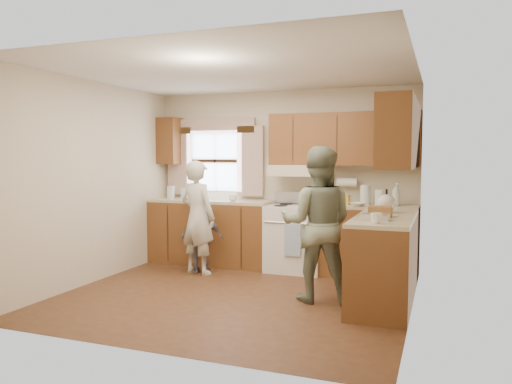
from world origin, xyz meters
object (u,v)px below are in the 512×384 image
at_px(stove, 296,237).
at_px(woman_left, 198,217).
at_px(woman_right, 317,224).
at_px(child, 202,238).

relative_size(stove, woman_left, 0.71).
distance_m(woman_left, woman_right, 1.91).
bearing_deg(child, woman_left, 26.08).
distance_m(stove, woman_left, 1.37).
xyz_separation_m(woman_left, woman_right, (1.79, -0.65, 0.08)).
relative_size(stove, woman_right, 0.64).
bearing_deg(woman_right, stove, -74.52).
xyz_separation_m(stove, woman_right, (0.60, -1.27, 0.37)).
height_order(woman_right, child, woman_right).
xyz_separation_m(woman_right, child, (-1.75, 0.69, -0.36)).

